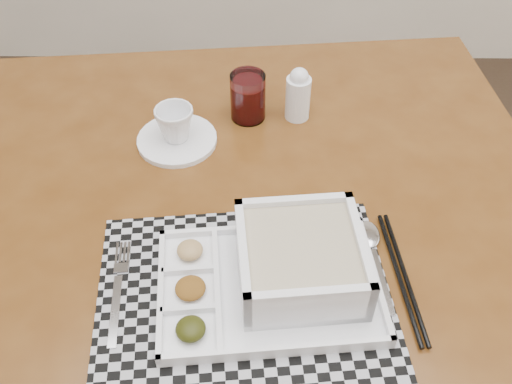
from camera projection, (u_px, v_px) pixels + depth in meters
dining_table at (246, 259)px, 0.99m from camera, size 1.19×1.19×0.82m
placemat at (244, 295)px, 0.83m from camera, size 0.46×0.37×0.00m
serving_tray at (289, 268)px, 0.82m from camera, size 0.34×0.25×0.09m
fork at (119, 289)px, 0.84m from camera, size 0.03×0.19×0.00m
spoon at (370, 241)px, 0.90m from camera, size 0.04×0.18×0.01m
chopsticks at (402, 276)px, 0.85m from camera, size 0.04×0.24×0.01m
saucer at (177, 140)px, 1.07m from camera, size 0.15×0.15×0.01m
cup at (175, 124)px, 1.04m from camera, size 0.09×0.09×0.07m
juice_glass at (248, 98)px, 1.10m from camera, size 0.07×0.07×0.10m
creamer_bottle at (298, 94)px, 1.09m from camera, size 0.05×0.05×0.11m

